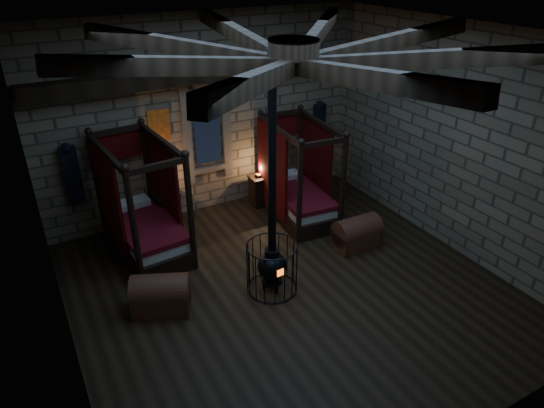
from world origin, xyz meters
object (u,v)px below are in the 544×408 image
bed_right (297,194)px  trunk_right (357,233)px  bed_left (144,225)px  trunk_left (161,295)px  stove (272,262)px

bed_right → trunk_right: (0.36, -1.66, -0.23)m
bed_left → trunk_left: (-0.30, -1.89, -0.25)m
bed_right → trunk_left: 3.96m
bed_left → trunk_right: bed_left is taller
trunk_right → stove: bearing=-168.3°
trunk_left → trunk_right: 3.95m
stove → trunk_left: bearing=161.6°
trunk_left → stove: stove is taller
bed_left → stove: size_ratio=0.55×
bed_left → trunk_right: bearing=-32.1°
trunk_left → stove: bearing=12.0°
bed_left → trunk_left: 1.93m
bed_right → stove: 2.70m
bed_right → stove: stove is taller
bed_right → stove: bearing=-125.4°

